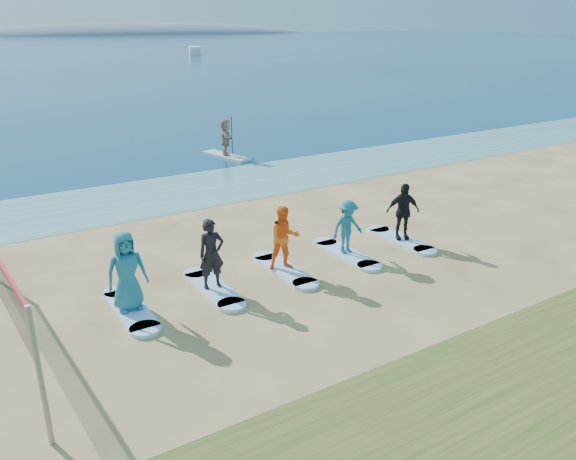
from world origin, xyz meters
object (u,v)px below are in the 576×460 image
surfboard_1 (213,288)px  student_3 (347,227)px  surfboard_0 (131,310)px  student_0 (126,271)px  paddleboard (226,156)px  student_1 (211,254)px  surfboard_4 (401,240)px  paddleboarder (226,137)px  boat_offshore_b (195,55)px  student_4 (403,211)px  surfboard_3 (346,254)px  surfboard_2 (284,270)px  student_2 (284,238)px

surfboard_1 → student_3: (4.24, 0.00, 0.83)m
surfboard_0 → surfboard_1: 2.12m
surfboard_0 → student_0: 0.99m
paddleboard → surfboard_0: 15.98m
student_1 → surfboard_4: bearing=3.9°
student_1 → surfboard_4: 6.43m
paddleboarder → surfboard_1: size_ratio=0.81×
paddleboarder → boat_offshore_b: bearing=-1.5°
boat_offshore_b → paddleboarder: bearing=-91.6°
surfboard_1 → student_0: bearing=180.0°
student_4 → surfboard_1: bearing=-156.3°
surfboard_0 → surfboard_1: (2.12, 0.00, 0.00)m
boat_offshore_b → surfboard_3: size_ratio=2.66×
surfboard_1 → student_4: size_ratio=1.25×
boat_offshore_b → surfboard_2: size_ratio=2.66×
surfboard_3 → student_4: size_ratio=1.25×
paddleboarder → surfboard_3: 13.50m
student_1 → student_4: bearing=3.9°
student_2 → student_4: bearing=16.0°
student_1 → boat_offshore_b: bearing=70.9°
paddleboard → surfboard_1: 14.89m
surfboard_2 → surfboard_3: same height
boat_offshore_b → student_1: 109.06m
surfboard_0 → surfboard_2: size_ratio=1.00×
surfboard_0 → student_1: size_ratio=1.22×
surfboard_2 → paddleboard: bearing=70.2°
boat_offshore_b → paddleboard: bearing=-91.6°
student_1 → surfboard_3: 4.34m
surfboard_2 → surfboard_4: bearing=0.0°
surfboard_3 → surfboard_2: bearing=180.0°
boat_offshore_b → surfboard_1: 109.06m
surfboard_1 → student_1: size_ratio=1.22×
surfboard_2 → student_3: (2.12, 0.00, 0.83)m
boat_offshore_b → surfboard_0: bearing=-93.4°
paddleboard → student_1: bearing=-130.2°
student_0 → surfboard_3: (6.36, 0.00, -0.99)m
surfboard_0 → student_2: student_2 is taller
paddleboarder → surfboard_1: paddleboarder is taller
paddleboard → surfboard_4: paddleboard is taller
paddleboard → paddleboarder: size_ratio=1.69×
paddleboarder → surfboard_0: size_ratio=0.81×
surfboard_0 → student_1: student_1 is taller
student_2 → paddleboarder: bearing=86.3°
surfboard_2 → surfboard_4: 4.24m
surfboard_0 → surfboard_2: 4.24m
paddleboard → student_1: size_ratio=1.67×
surfboard_2 → surfboard_4: size_ratio=1.00×
paddleboard → boat_offshore_b: 94.22m
paddleboarder → student_3: 13.47m
student_2 → student_1: bearing=-164.0°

